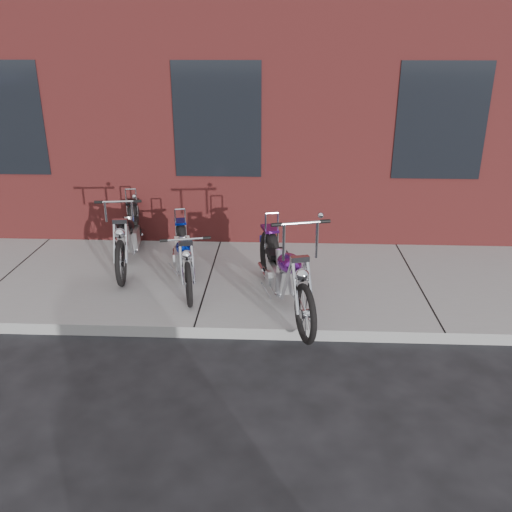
{
  "coord_description": "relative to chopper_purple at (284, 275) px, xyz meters",
  "views": [
    {
      "loc": [
        1.01,
        -5.71,
        3.37
      ],
      "look_at": [
        0.71,
        0.8,
        0.77
      ],
      "focal_mm": 38.0,
      "sensor_mm": 36.0,
      "label": 1
    }
  ],
  "objects": [
    {
      "name": "chopper_third",
      "position": [
        -2.4,
        1.41,
        -0.02
      ],
      "size": [
        0.58,
        2.29,
        1.17
      ],
      "rotation": [
        0.0,
        0.0,
        -1.44
      ],
      "color": "black",
      "rests_on": "sidewalk"
    },
    {
      "name": "building_brick",
      "position": [
        -1.09,
        7.37,
        3.41
      ],
      "size": [
        22.0,
        10.0,
        8.0
      ],
      "primitive_type": "cube",
      "color": "maroon",
      "rests_on": "ground"
    },
    {
      "name": "chopper_blue",
      "position": [
        -1.41,
        0.72,
        -0.06
      ],
      "size": [
        0.67,
        2.05,
        0.9
      ],
      "rotation": [
        0.0,
        0.0,
        -1.34
      ],
      "color": "black",
      "rests_on": "sidewalk"
    },
    {
      "name": "chopper_purple",
      "position": [
        0.0,
        0.0,
        0.0
      ],
      "size": [
        0.83,
        2.38,
        1.36
      ],
      "rotation": [
        0.0,
        0.0,
        -1.31
      ],
      "color": "black",
      "rests_on": "sidewalk"
    },
    {
      "name": "ground",
      "position": [
        -1.09,
        -0.63,
        -0.59
      ],
      "size": [
        120.0,
        120.0,
        0.0
      ],
      "primitive_type": "plane",
      "color": "#27272B",
      "rests_on": "ground"
    },
    {
      "name": "sidewalk",
      "position": [
        -1.09,
        0.87,
        -0.51
      ],
      "size": [
        22.0,
        3.0,
        0.15
      ],
      "primitive_type": "cube",
      "color": "#949494",
      "rests_on": "ground"
    }
  ]
}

